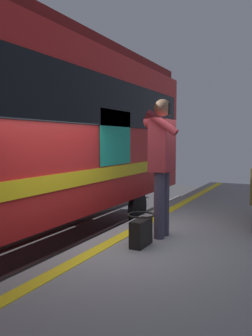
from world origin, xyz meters
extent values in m
plane|color=#3D3D3F|center=(0.00, 0.00, 0.00)|extent=(24.90, 24.90, 0.00)
cube|color=gray|center=(0.00, 1.83, 0.48)|extent=(12.88, 3.66, 0.95)
cube|color=yellow|center=(0.00, 0.30, 0.96)|extent=(12.62, 0.16, 0.01)
cube|color=slate|center=(0.00, -1.58, 0.08)|extent=(16.74, 0.08, 0.16)
cube|color=black|center=(0.12, -0.78, 2.93)|extent=(10.72, 0.03, 0.90)
cube|color=yellow|center=(0.12, -0.78, 1.61)|extent=(10.72, 0.03, 0.24)
cube|color=#19A58C|center=(-1.86, -0.78, 2.27)|extent=(1.20, 0.02, 1.04)
cylinder|color=black|center=(-3.55, -1.10, 0.58)|extent=(0.84, 0.12, 0.84)
cylinder|color=black|center=(-3.55, -3.50, 0.58)|extent=(0.84, 0.12, 0.84)
cylinder|color=#383347|center=(-0.30, 0.77, 1.39)|extent=(0.14, 0.14, 0.87)
cylinder|color=#383347|center=(-0.12, 0.77, 1.39)|extent=(0.14, 0.14, 0.87)
cube|color=maroon|center=(-0.21, 0.77, 2.15)|extent=(0.40, 0.24, 0.67)
sphere|color=maroon|center=(-0.21, 0.61, 2.47)|extent=(0.20, 0.20, 0.20)
sphere|color=#997051|center=(-0.21, 0.77, 2.64)|extent=(0.22, 0.22, 0.22)
cylinder|color=maroon|center=(-0.46, 0.77, 2.09)|extent=(0.09, 0.09, 0.60)
cylinder|color=maroon|center=(0.02, 0.85, 2.44)|extent=(0.09, 0.42, 0.33)
cube|color=black|center=(0.02, 0.95, 2.60)|extent=(0.07, 0.02, 0.15)
cube|color=black|center=(0.28, 0.69, 1.11)|extent=(0.37, 0.15, 0.32)
torus|color=black|center=(0.28, 0.69, 1.33)|extent=(0.33, 0.33, 0.02)
camera|label=1|loc=(4.05, 2.36, 2.23)|focal=37.37mm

